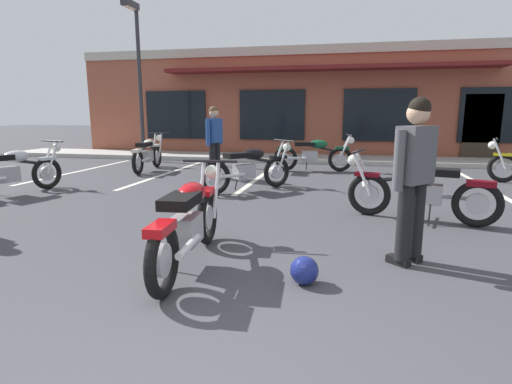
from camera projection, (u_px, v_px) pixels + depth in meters
ground_plane at (282, 229)px, 5.46m from camera, size 80.00×80.00×0.00m
sidewalk_kerb at (321, 159)px, 13.05m from camera, size 22.00×1.80×0.14m
brick_storefront_building at (329, 104)px, 16.66m from camera, size 17.82×7.17×3.73m
painted_stall_lines at (311, 178)px, 9.61m from camera, size 12.33×4.80×0.01m
motorcycle_foreground_classic at (189, 221)px, 4.08m from camera, size 0.66×2.11×0.98m
motorcycle_black_cruiser at (249, 168)px, 8.03m from camera, size 1.61×1.69×0.98m
motorcycle_silver_naked at (12, 171)px, 7.61m from camera, size 0.92×2.06×0.98m
motorcycle_blue_standard at (419, 189)px, 5.78m from camera, size 2.07×0.88×0.98m
motorcycle_green_cafe_racer at (314, 154)px, 10.73m from camera, size 2.10×0.75×0.98m
motorcycle_orange_scrambler at (148, 153)px, 10.84m from camera, size 0.71×2.10×0.98m
person_in_shorts_foreground at (214, 138)px, 9.52m from camera, size 0.35×0.60×1.68m
person_by_back_row at (414, 172)px, 4.01m from camera, size 0.48×0.51×1.68m
helmet_on_pavement at (304, 270)px, 3.67m from camera, size 0.26×0.26×0.26m
parking_lot_lamp_post at (137, 61)px, 12.51m from camera, size 0.24×0.76×4.75m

